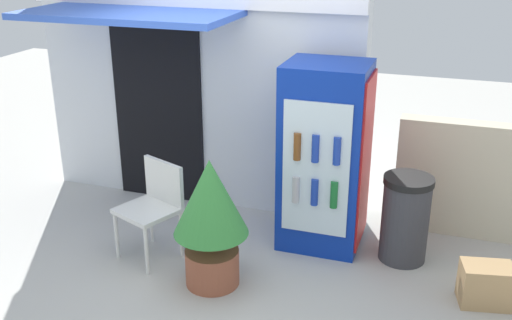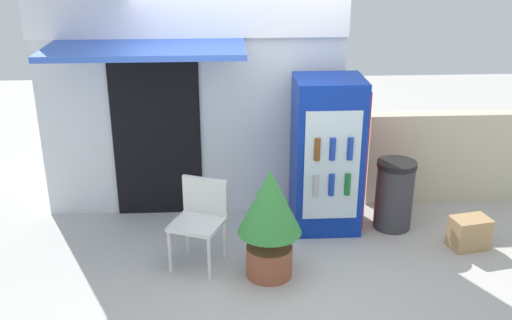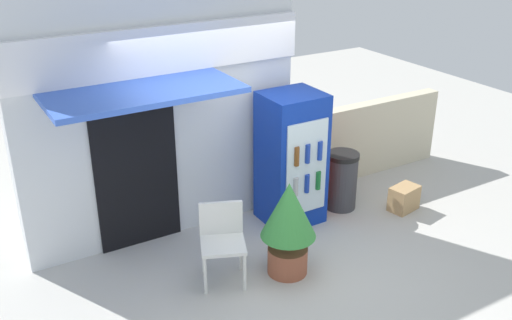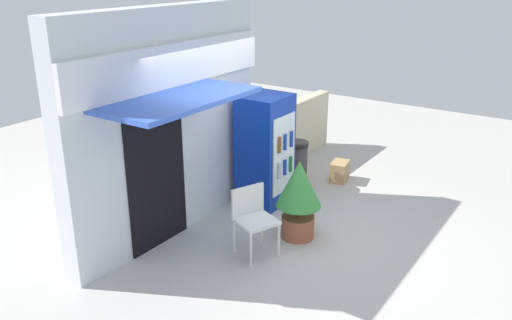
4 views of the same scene
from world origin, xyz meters
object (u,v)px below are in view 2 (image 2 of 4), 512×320
object	(u,v)px
potted_plant_near_shop	(270,214)
cardboard_box	(469,233)
trash_bin	(394,195)
drink_cooler	(327,155)
plastic_chair	(200,215)

from	to	relation	value
potted_plant_near_shop	cardboard_box	bearing A→B (deg)	10.90
trash_bin	cardboard_box	xyz separation A→B (m)	(0.69, -0.50, -0.23)
drink_cooler	potted_plant_near_shop	distance (m)	1.23
plastic_chair	potted_plant_near_shop	xyz separation A→B (m)	(0.66, -0.29, 0.14)
plastic_chair	cardboard_box	size ratio (longest dim) A/B	2.22
drink_cooler	potted_plant_near_shop	size ratio (longest dim) A/B	1.54
cardboard_box	drink_cooler	bearing A→B (deg)	158.14
drink_cooler	plastic_chair	bearing A→B (deg)	-152.71
plastic_chair	trash_bin	bearing A→B (deg)	16.33
potted_plant_near_shop	trash_bin	world-z (taller)	potted_plant_near_shop
trash_bin	drink_cooler	bearing A→B (deg)	173.67
drink_cooler	cardboard_box	world-z (taller)	drink_cooler
drink_cooler	cardboard_box	distance (m)	1.70
potted_plant_near_shop	trash_bin	size ratio (longest dim) A/B	1.40
drink_cooler	trash_bin	xyz separation A→B (m)	(0.76, -0.08, -0.46)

